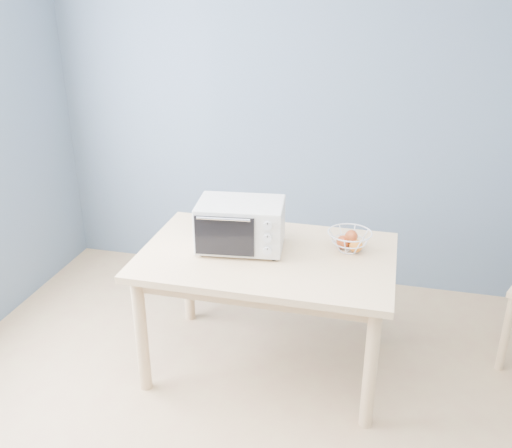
# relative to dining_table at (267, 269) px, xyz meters

# --- Properties ---
(room) EXTENTS (4.01, 4.51, 2.61)m
(room) POSITION_rel_dining_table_xyz_m (0.14, -1.07, 0.65)
(room) COLOR tan
(room) RESTS_ON ground
(dining_table) EXTENTS (1.40, 0.90, 0.75)m
(dining_table) POSITION_rel_dining_table_xyz_m (0.00, 0.00, 0.00)
(dining_table) COLOR #D9B182
(dining_table) RESTS_ON ground
(toaster_oven) EXTENTS (0.51, 0.40, 0.28)m
(toaster_oven) POSITION_rel_dining_table_xyz_m (-0.18, 0.03, 0.25)
(toaster_oven) COLOR silver
(toaster_oven) RESTS_ON dining_table
(fruit_basket) EXTENTS (0.28, 0.28, 0.13)m
(fruit_basket) POSITION_rel_dining_table_xyz_m (0.44, 0.15, 0.16)
(fruit_basket) COLOR silver
(fruit_basket) RESTS_ON dining_table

